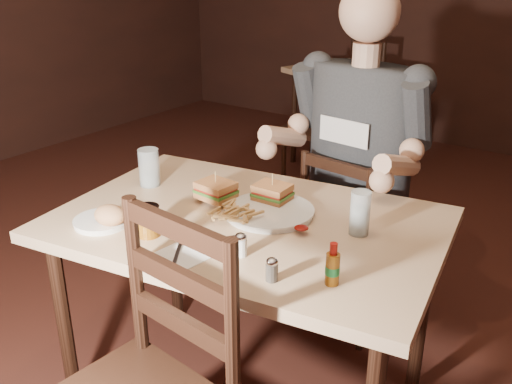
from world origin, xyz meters
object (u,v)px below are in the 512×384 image
Objects in this scene: chair_far at (354,239)px; diner at (356,122)px; bg_chair_far at (382,95)px; dinner_plate at (269,213)px; main_table at (247,240)px; syrup_dispenser at (148,221)px; glass_right at (360,213)px; bg_table at (354,81)px; hot_sauce at (333,264)px; glass_left at (149,167)px; bg_chair_near at (317,129)px; side_plate at (102,222)px.

diner is at bearing 90.00° from chair_far.
bg_chair_far reaches higher than dinner_plate.
main_table is 13.86× the size of syrup_dispenser.
glass_right is at bearing 133.83° from bg_chair_far.
main_table is 1.33× the size of bg_table.
syrup_dispenser is at bearing -98.65° from diner.
chair_far is 8.45× the size of syrup_dispenser.
main_table is 11.27× the size of hot_sauce.
glass_left is at bearing -175.71° from dinner_plate.
chair_far is at bearing -47.29° from bg_chair_near.
bg_chair_near is at bearing 111.78° from bg_chair_far.
chair_far is at bearing -63.35° from bg_table.
bg_chair_far is (-0.00, 0.55, -0.21)m from bg_table.
bg_chair_near is at bearing 130.30° from diner.
side_plate is at bearing -107.91° from diner.
glass_right is 1.17× the size of hot_sauce.
dinner_plate is 0.55m from side_plate.
bg_table is 7.25× the size of glass_right.
main_table is 0.70m from diner.
side_plate is (0.51, -2.34, 0.34)m from bg_chair_near.
diner is at bearing 84.47° from main_table.
bg_table is 2.13m from chair_far.
chair_far reaches higher than bg_table.
syrup_dispenser reaches higher than side_plate.
side_plate is (0.11, -0.33, -0.06)m from glass_left.
bg_chair_far is 3.50m from syrup_dispenser.
dinner_plate is (-0.02, -0.58, -0.18)m from diner.
bg_table is 2.17m from diner.
glass_right reaches higher than hot_sauce.
diner is (0.94, -1.94, 0.28)m from bg_table.
chair_far is at bearing 133.01° from bg_chair_far.
diner is 0.61m from dinner_plate.
bg_chair_far is at bearing 97.35° from glass_left.
hot_sauce is at bearing 133.03° from bg_chair_far.
bg_chair_far is at bearing 111.25° from hot_sauce.
diner is 7.53× the size of glass_left.
glass_right is 0.32m from hot_sauce.
bg_table is at bearing 116.34° from glass_right.
syrup_dispenser is (0.70, -2.86, 0.14)m from bg_table.
main_table is at bearing -161.40° from glass_right.
syrup_dispenser is (0.30, -0.30, -0.02)m from glass_left.
glass_left is (0.40, -2.56, 0.16)m from bg_table.
main_table is 0.76m from chair_far.
dinner_plate is 0.31m from glass_right.
bg_table is 3.54× the size of dinner_plate.
hot_sauce is at bearing -76.96° from glass_right.
bg_table is 5.84× the size of side_plate.
glass_right is 0.83m from side_plate.
bg_chair_near is (-0.00, -0.55, -0.24)m from bg_table.
hot_sauce reaches higher than dinner_plate.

